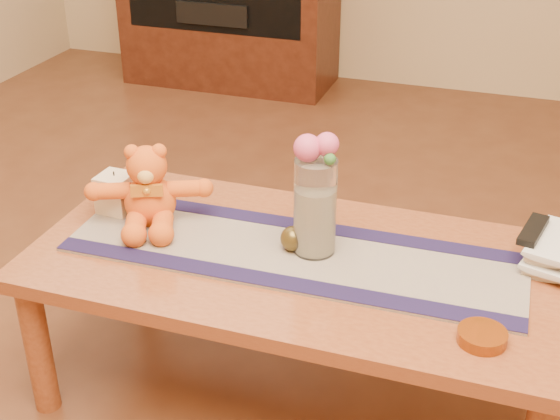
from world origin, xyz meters
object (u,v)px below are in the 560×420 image
(teddy_bear, at_px, (149,186))
(glass_vase, at_px, (315,207))
(tv_remote, at_px, (533,230))
(amber_dish, at_px, (482,337))
(pillar_candle, at_px, (116,193))
(bronze_ball, at_px, (293,239))
(book_bottom, at_px, (530,253))

(teddy_bear, bearing_deg, glass_vase, -23.72)
(tv_remote, bearing_deg, amber_dish, -89.92)
(pillar_candle, bearing_deg, bronze_ball, -4.97)
(teddy_bear, xyz_separation_m, book_bottom, (1.02, 0.16, -0.11))
(book_bottom, relative_size, amber_dish, 2.03)
(teddy_bear, distance_m, bronze_ball, 0.43)
(teddy_bear, height_order, bronze_ball, teddy_bear)
(teddy_bear, relative_size, bronze_ball, 4.89)
(pillar_candle, distance_m, bronze_ball, 0.55)
(bronze_ball, bearing_deg, teddy_bear, 177.15)
(bronze_ball, bearing_deg, book_bottom, 16.69)
(glass_vase, bearing_deg, book_bottom, 16.86)
(amber_dish, bearing_deg, book_bottom, 78.35)
(glass_vase, xyz_separation_m, book_bottom, (0.54, 0.16, -0.13))
(pillar_candle, xyz_separation_m, glass_vase, (0.60, -0.03, 0.08))
(book_bottom, bearing_deg, teddy_bear, -162.52)
(bronze_ball, xyz_separation_m, book_bottom, (0.59, 0.18, -0.03))
(bronze_ball, bearing_deg, tv_remote, 15.87)
(bronze_ball, distance_m, tv_remote, 0.62)
(bronze_ball, bearing_deg, pillar_candle, 175.03)
(pillar_candle, height_order, bronze_ball, pillar_candle)
(bronze_ball, distance_m, amber_dish, 0.56)
(amber_dish, bearing_deg, teddy_bear, 165.27)
(tv_remote, relative_size, amber_dish, 1.46)
(glass_vase, height_order, amber_dish, glass_vase)
(teddy_bear, distance_m, pillar_candle, 0.14)
(glass_vase, height_order, book_bottom, glass_vase)
(teddy_bear, relative_size, book_bottom, 1.46)
(bronze_ball, height_order, book_bottom, bronze_ball)
(teddy_bear, distance_m, tv_remote, 1.03)
(teddy_bear, relative_size, tv_remote, 2.04)
(teddy_bear, xyz_separation_m, pillar_candle, (-0.12, 0.03, -0.06))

